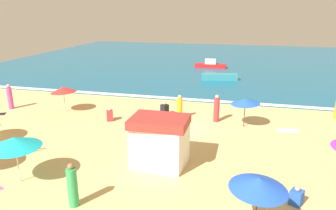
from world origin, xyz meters
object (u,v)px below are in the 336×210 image
object	(u,v)px
beachgoer_4	(72,186)
beach_umbrella_6	(245,101)
beachgoer_7	(217,109)
small_boat_0	(210,65)
lifeguard_cabana	(160,141)
beachgoer_3	(296,197)
parked_bicycle	(18,147)
beachgoer_9	(10,97)
beach_umbrella_3	(63,89)
beachgoer_6	(165,109)
small_boat_1	(219,77)
beachgoer_0	(180,108)
beach_umbrella_5	(14,142)
beachgoer_11	(110,115)
beach_umbrella_2	(259,184)

from	to	relation	value
beachgoer_4	beach_umbrella_6	bearing A→B (deg)	59.17
beachgoer_4	beachgoer_7	size ratio (longest dim) A/B	0.97
beachgoer_4	small_boat_0	size ratio (longest dim) A/B	0.46
lifeguard_cabana	beachgoer_3	world-z (taller)	lifeguard_cabana
parked_bicycle	beachgoer_9	distance (m)	9.02
parked_bicycle	small_boat_0	world-z (taller)	small_boat_0
beach_umbrella_3	beachgoer_6	bearing A→B (deg)	8.40
beach_umbrella_6	beachgoer_3	bearing A→B (deg)	-75.27
beachgoer_6	beachgoer_7	xyz separation A→B (m)	(3.79, -0.55, 0.46)
parked_bicycle	small_boat_0	size ratio (longest dim) A/B	0.39
beachgoer_9	small_boat_1	bearing A→B (deg)	43.21
beachgoer_9	small_boat_1	distance (m)	20.21
lifeguard_cabana	small_boat_0	xyz separation A→B (m)	(-0.69, 26.99, -0.79)
beachgoer_7	small_boat_0	bearing A→B (deg)	97.85
beach_umbrella_6	beachgoer_7	size ratio (longest dim) A/B	1.31
beachgoer_7	parked_bicycle	bearing A→B (deg)	-141.71
lifeguard_cabana	beachgoer_0	distance (m)	6.98
beach_umbrella_3	beachgoer_9	world-z (taller)	beach_umbrella_3
beach_umbrella_5	beachgoer_6	distance (m)	11.41
beach_umbrella_3	beach_umbrella_5	distance (m)	10.17
beachgoer_6	parked_bicycle	bearing A→B (deg)	-125.66
beach_umbrella_5	small_boat_0	bearing A→B (deg)	80.69
beach_umbrella_6	parked_bicycle	distance (m)	13.58
parked_bicycle	small_boat_0	bearing A→B (deg)	75.97
parked_bicycle	small_boat_1	distance (m)	22.30
beachgoer_4	beachgoer_7	distance (m)	11.95
beachgoer_11	small_boat_0	xyz separation A→B (m)	(4.37, 21.65, 0.07)
beachgoer_0	small_boat_1	xyz separation A→B (m)	(1.60, 12.92, -0.37)
beach_umbrella_3	small_boat_1	bearing A→B (deg)	52.58
lifeguard_cabana	small_boat_0	bearing A→B (deg)	91.46
lifeguard_cabana	beachgoer_6	size ratio (longest dim) A/B	2.79
beach_umbrella_2	parked_bicycle	bearing A→B (deg)	164.28
lifeguard_cabana	beach_umbrella_3	bearing A→B (deg)	145.00
beachgoer_6	beachgoer_7	world-z (taller)	beachgoer_7
beach_umbrella_6	beachgoer_6	bearing A→B (deg)	168.60
parked_bicycle	beachgoer_7	bearing A→B (deg)	38.29
beachgoer_11	small_boat_1	bearing A→B (deg)	67.00
beachgoer_11	small_boat_0	size ratio (longest dim) A/B	0.24
parked_bicycle	beachgoer_0	bearing A→B (deg)	46.95
beachgoer_7	beachgoer_11	bearing A→B (deg)	-167.11
parked_bicycle	beachgoer_3	size ratio (longest dim) A/B	1.93
parked_bicycle	beachgoer_11	size ratio (longest dim) A/B	1.65
beach_umbrella_3	beach_umbrella_2	bearing A→B (deg)	-37.52
beachgoer_4	small_boat_0	xyz separation A→B (m)	(1.66, 31.12, -0.38)
beachgoer_9	beachgoer_4	bearing A→B (deg)	-42.05
beachgoer_6	small_boat_1	distance (m)	12.66
beachgoer_3	beachgoer_6	size ratio (longest dim) A/B	0.82
small_boat_0	beachgoer_7	bearing A→B (deg)	-82.15
beach_umbrella_5	beachgoer_3	size ratio (longest dim) A/B	3.91
lifeguard_cabana	beachgoer_11	world-z (taller)	lifeguard_cabana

